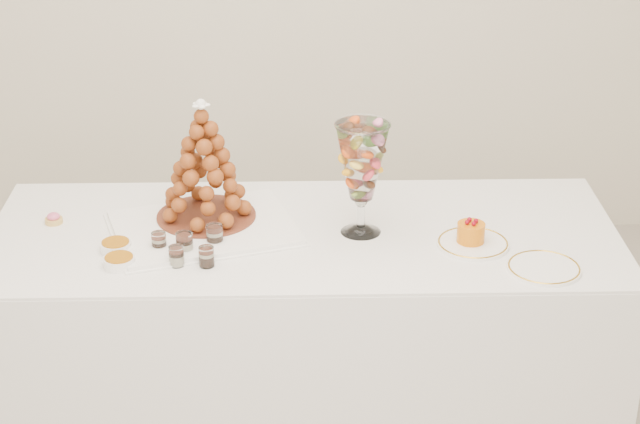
{
  "coord_description": "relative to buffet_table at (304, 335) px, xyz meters",
  "views": [
    {
      "loc": [
        0.06,
        -2.77,
        2.36
      ],
      "look_at": [
        0.13,
        0.22,
        0.94
      ],
      "focal_mm": 60.0,
      "sensor_mm": 36.0,
      "label": 1
    }
  ],
  "objects": [
    {
      "name": "pink_tart",
      "position": [
        -0.83,
        0.09,
        0.41
      ],
      "size": [
        0.06,
        0.06,
        0.04
      ],
      "color": "tan",
      "rests_on": "buffet_table"
    },
    {
      "name": "lace_tray",
      "position": [
        -0.33,
        0.02,
        0.4
      ],
      "size": [
        0.67,
        0.58,
        0.02
      ],
      "primitive_type": "cube",
      "rotation": [
        0.0,
        0.0,
        0.3
      ],
      "color": "white",
      "rests_on": "buffet_table"
    },
    {
      "name": "buffet_table",
      "position": [
        0.0,
        0.0,
        0.0
      ],
      "size": [
        2.08,
        0.83,
        0.79
      ],
      "rotation": [
        0.0,
        0.0,
        -0.0
      ],
      "color": "white",
      "rests_on": "ground"
    },
    {
      "name": "ramekin_back",
      "position": [
        -0.6,
        -0.12,
        0.41
      ],
      "size": [
        0.1,
        0.1,
        0.03
      ],
      "primitive_type": "cylinder",
      "color": "white",
      "rests_on": "buffet_table"
    },
    {
      "name": "macaron_vase",
      "position": [
        0.19,
        -0.0,
        0.64
      ],
      "size": [
        0.17,
        0.17,
        0.38
      ],
      "color": "white",
      "rests_on": "buffet_table"
    },
    {
      "name": "spare_plate",
      "position": [
        0.74,
        -0.28,
        0.4
      ],
      "size": [
        0.23,
        0.23,
        0.01
      ],
      "primitive_type": "cylinder",
      "color": "white",
      "rests_on": "buffet_table"
    },
    {
      "name": "croquembouche",
      "position": [
        -0.32,
        0.09,
        0.62
      ],
      "size": [
        0.33,
        0.33,
        0.41
      ],
      "rotation": [
        0.0,
        0.0,
        0.21
      ],
      "color": "brown",
      "rests_on": "lace_tray"
    },
    {
      "name": "ramekin_front",
      "position": [
        -0.57,
        -0.22,
        0.41
      ],
      "size": [
        0.1,
        0.1,
        0.03
      ],
      "primitive_type": "cylinder",
      "color": "white",
      "rests_on": "buffet_table"
    },
    {
      "name": "verrine_c",
      "position": [
        -0.28,
        -0.09,
        0.43
      ],
      "size": [
        0.06,
        0.06,
        0.07
      ],
      "primitive_type": "cylinder",
      "rotation": [
        0.0,
        0.0,
        -0.24
      ],
      "color": "white",
      "rests_on": "buffet_table"
    },
    {
      "name": "verrine_a",
      "position": [
        -0.46,
        -0.12,
        0.43
      ],
      "size": [
        0.05,
        0.05,
        0.06
      ],
      "primitive_type": "cylinder",
      "rotation": [
        0.0,
        0.0,
        -0.11
      ],
      "color": "white",
      "rests_on": "buffet_table"
    },
    {
      "name": "verrine_e",
      "position": [
        -0.3,
        -0.23,
        0.43
      ],
      "size": [
        0.05,
        0.05,
        0.06
      ],
      "primitive_type": "cylinder",
      "rotation": [
        0.0,
        0.0,
        -0.09
      ],
      "color": "white",
      "rests_on": "buffet_table"
    },
    {
      "name": "verrine_d",
      "position": [
        -0.39,
        -0.22,
        0.43
      ],
      "size": [
        0.05,
        0.05,
        0.06
      ],
      "primitive_type": "cylinder",
      "rotation": [
        0.0,
        0.0,
        0.1
      ],
      "color": "white",
      "rests_on": "buffet_table"
    },
    {
      "name": "cake_plate",
      "position": [
        0.54,
        -0.11,
        0.4
      ],
      "size": [
        0.23,
        0.23,
        0.01
      ],
      "primitive_type": "cylinder",
      "color": "white",
      "rests_on": "buffet_table"
    },
    {
      "name": "verrine_b",
      "position": [
        -0.38,
        -0.15,
        0.43
      ],
      "size": [
        0.06,
        0.06,
        0.07
      ],
      "primitive_type": "cylinder",
      "rotation": [
        0.0,
        0.0,
        0.11
      ],
      "color": "white",
      "rests_on": "buffet_table"
    },
    {
      "name": "mousse_cake",
      "position": [
        0.53,
        -0.1,
        0.44
      ],
      "size": [
        0.09,
        0.09,
        0.08
      ],
      "color": "orange",
      "rests_on": "cake_plate"
    }
  ]
}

